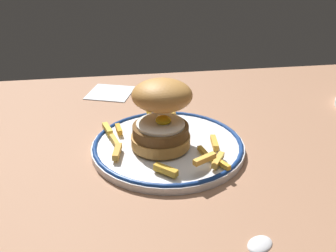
% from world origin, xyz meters
% --- Properties ---
extents(ground_plane, '(1.40, 0.86, 0.04)m').
position_xyz_m(ground_plane, '(0.00, 0.00, -0.02)').
color(ground_plane, '#9A6C4F').
extents(dinner_plate, '(0.26, 0.26, 0.02)m').
position_xyz_m(dinner_plate, '(-0.04, 0.04, 0.01)').
color(dinner_plate, silver).
rests_on(dinner_plate, ground_plane).
extents(burger, '(0.12, 0.13, 0.11)m').
position_xyz_m(burger, '(-0.05, 0.04, 0.07)').
color(burger, '#B9813B').
rests_on(burger, dinner_plate).
extents(fries_pile, '(0.19, 0.24, 0.03)m').
position_xyz_m(fries_pile, '(-0.05, 0.02, 0.02)').
color(fries_pile, gold).
rests_on(fries_pile, dinner_plate).
extents(spoon, '(0.12, 0.09, 0.01)m').
position_xyz_m(spoon, '(0.02, -0.21, 0.00)').
color(spoon, silver).
rests_on(spoon, ground_plane).
extents(napkin, '(0.12, 0.12, 0.00)m').
position_xyz_m(napkin, '(-0.13, 0.31, 0.00)').
color(napkin, silver).
rests_on(napkin, ground_plane).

